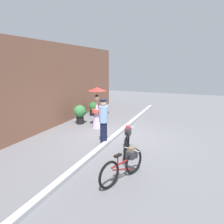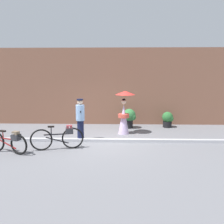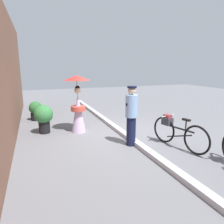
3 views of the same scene
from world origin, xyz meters
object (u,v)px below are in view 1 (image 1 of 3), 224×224
(bicycle_near_officer, at_px, (127,140))
(person_officer, at_px, (104,120))
(person_with_parasol, at_px, (97,107))
(bicycle_far_side, at_px, (124,164))
(potted_plant_small, at_px, (80,113))
(potted_plant_by_door, at_px, (94,108))

(bicycle_near_officer, xyz_separation_m, person_officer, (0.57, 1.12, 0.44))
(bicycle_near_officer, distance_m, person_officer, 1.33)
(bicycle_near_officer, relative_size, person_officer, 1.07)
(person_officer, height_order, person_with_parasol, person_with_parasol)
(person_with_parasol, bearing_deg, person_officer, -147.20)
(bicycle_far_side, height_order, potted_plant_small, potted_plant_small)
(person_officer, xyz_separation_m, person_with_parasol, (1.75, 1.13, 0.08))
(person_with_parasol, bearing_deg, bicycle_near_officer, -135.91)
(person_with_parasol, bearing_deg, potted_plant_small, 74.72)
(person_officer, xyz_separation_m, potted_plant_by_door, (3.96, 2.45, -0.48))
(bicycle_far_side, distance_m, potted_plant_small, 5.67)
(bicycle_near_officer, xyz_separation_m, bicycle_far_side, (-1.60, -0.44, -0.04))
(bicycle_near_officer, xyz_separation_m, person_with_parasol, (2.32, 2.25, 0.53))
(bicycle_near_officer, height_order, potted_plant_by_door, bicycle_near_officer)
(bicycle_near_officer, height_order, person_with_parasol, person_with_parasol)
(bicycle_near_officer, height_order, person_officer, person_officer)
(potted_plant_by_door, bearing_deg, bicycle_near_officer, -141.77)
(person_officer, distance_m, potted_plant_small, 3.04)
(person_officer, height_order, potted_plant_small, person_officer)
(person_officer, bearing_deg, bicycle_near_officer, -116.86)
(bicycle_near_officer, relative_size, potted_plant_by_door, 2.31)
(person_with_parasol, bearing_deg, potted_plant_by_door, 30.86)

